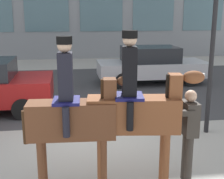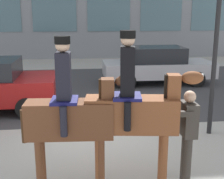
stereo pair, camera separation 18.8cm
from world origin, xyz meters
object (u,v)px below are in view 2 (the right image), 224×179
mounted_horse_lead (72,114)px  mounted_horse_companion (134,110)px  traffic_light (219,7)px  pedestrian_bystander (187,130)px  street_car_far_lane (157,65)px

mounted_horse_lead → mounted_horse_companion: size_ratio=0.97×
traffic_light → mounted_horse_companion: bearing=-136.9°
traffic_light → pedestrian_bystander: bearing=-122.8°
mounted_horse_lead → street_car_far_lane: mounted_horse_lead is taller
mounted_horse_companion → pedestrian_bystander: size_ratio=1.60×
pedestrian_bystander → traffic_light: bearing=-121.9°
pedestrian_bystander → street_car_far_lane: bearing=-99.8°
mounted_horse_lead → traffic_light: traffic_light is taller
mounted_horse_companion → street_car_far_lane: (2.37, 7.72, -0.59)m
mounted_horse_lead → street_car_far_lane: 8.38m
mounted_horse_lead → pedestrian_bystander: size_ratio=1.55×
traffic_light → street_car_far_lane: bearing=89.0°
mounted_horse_lead → traffic_light: bearing=35.5°
pedestrian_bystander → mounted_horse_companion: bearing=2.4°
mounted_horse_companion → traffic_light: size_ratio=0.58×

